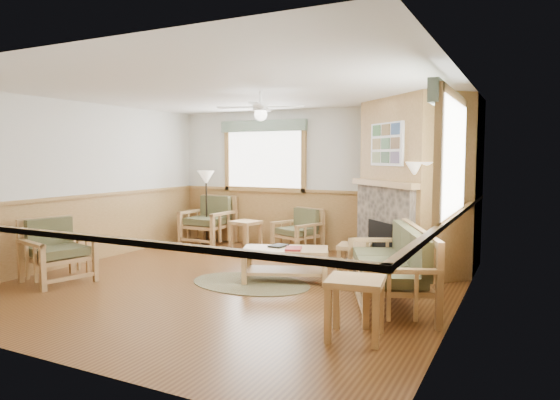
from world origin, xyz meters
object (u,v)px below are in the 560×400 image
at_px(armchair_back_left, 208,220).
at_px(end_table_chairs, 246,235).
at_px(end_table_sofa, 355,308).
at_px(floor_lamp_left, 207,207).
at_px(armchair_left, 58,251).
at_px(sofa, 388,265).
at_px(floor_lamp_right, 418,222).
at_px(armchair_back_right, 297,231).
at_px(footstool, 354,258).
at_px(coffee_table, 285,265).

height_order(armchair_back_left, end_table_chairs, armchair_back_left).
bearing_deg(end_table_sofa, armchair_back_left, 139.51).
bearing_deg(floor_lamp_left, armchair_left, -90.84).
xyz_separation_m(sofa, end_table_sofa, (0.03, -1.35, -0.16)).
bearing_deg(floor_lamp_right, sofa, -95.83).
distance_m(armchair_back_right, floor_lamp_left, 2.09).
height_order(sofa, end_table_sofa, sofa).
bearing_deg(armchair_left, floor_lamp_left, 14.25).
distance_m(armchair_left, floor_lamp_right, 5.15).
relative_size(sofa, end_table_sofa, 3.32).
xyz_separation_m(sofa, armchair_left, (-4.46, -1.14, -0.01)).
distance_m(armchair_back_left, end_table_chairs, 1.03).
height_order(end_table_chairs, footstool, end_table_chairs).
relative_size(end_table_chairs, end_table_sofa, 0.92).
bearing_deg(armchair_left, sofa, -60.56).
xyz_separation_m(armchair_back_right, armchair_left, (-2.11, -3.57, 0.05)).
height_order(sofa, coffee_table, sofa).
height_order(armchair_back_right, footstool, armchair_back_right).
bearing_deg(armchair_left, armchair_back_left, 13.29).
xyz_separation_m(end_table_chairs, floor_lamp_right, (3.48, -1.06, 0.59)).
relative_size(armchair_left, footstool, 1.85).
height_order(end_table_chairs, floor_lamp_left, floor_lamp_left).
xyz_separation_m(armchair_back_right, coffee_table, (0.77, -2.07, -0.17)).
xyz_separation_m(sofa, coffee_table, (-1.58, 0.35, -0.22)).
relative_size(armchair_left, end_table_sofa, 1.50).
bearing_deg(end_table_chairs, coffee_table, -46.51).
bearing_deg(end_table_sofa, floor_lamp_left, 139.59).
height_order(end_table_chairs, end_table_sofa, end_table_sofa).
relative_size(armchair_back_right, floor_lamp_right, 0.47).
xyz_separation_m(end_table_sofa, footstool, (-0.92, 2.76, -0.09)).
relative_size(armchair_left, end_table_chairs, 1.63).
relative_size(armchair_back_left, floor_lamp_left, 0.65).
bearing_deg(armchair_back_right, coffee_table, -48.28).
distance_m(end_table_chairs, end_table_sofa, 4.93).
distance_m(armchair_back_left, coffee_table, 3.45).
bearing_deg(footstool, end_table_chairs, 161.57).
relative_size(coffee_table, floor_lamp_left, 0.80).
relative_size(coffee_table, footstool, 2.47).
bearing_deg(armchair_back_right, armchair_back_left, -157.73).
relative_size(armchair_back_right, end_table_chairs, 1.47).
bearing_deg(armchair_left, footstool, -39.32).
xyz_separation_m(sofa, armchair_back_left, (-4.35, 2.39, 0.03)).
bearing_deg(footstool, sofa, -57.60).
distance_m(armchair_left, end_table_chairs, 3.55).
relative_size(end_table_sofa, floor_lamp_right, 0.35).
bearing_deg(coffee_table, armchair_left, -174.82).
relative_size(footstool, floor_lamp_left, 0.32).
relative_size(sofa, floor_lamp_right, 1.16).
distance_m(end_table_sofa, floor_lamp_right, 2.58).
bearing_deg(floor_lamp_left, armchair_back_right, -0.13).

